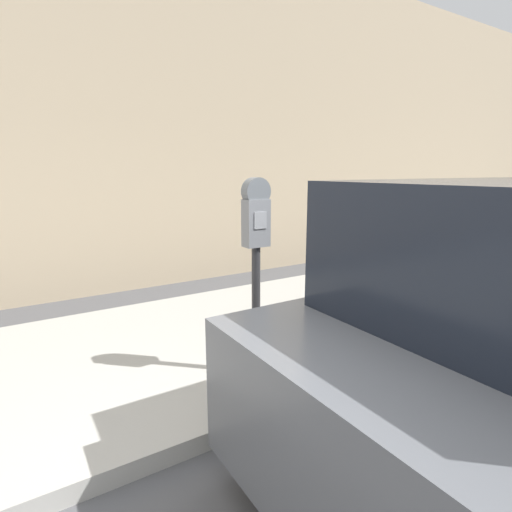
% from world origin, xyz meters
% --- Properties ---
extents(sidewalk, '(24.00, 2.80, 0.13)m').
position_xyz_m(sidewalk, '(0.00, 2.20, 0.07)').
color(sidewalk, '#ADAAA3').
rests_on(sidewalk, ground_plane).
extents(building_facade, '(24.00, 0.30, 5.22)m').
position_xyz_m(building_facade, '(0.00, 4.84, 2.61)').
color(building_facade, tan).
rests_on(building_facade, ground_plane).
extents(parking_meter, '(0.21, 0.13, 1.61)m').
position_xyz_m(parking_meter, '(0.58, 1.32, 1.25)').
color(parking_meter, '#2D2D30').
rests_on(parking_meter, sidewalk).
extents(fire_hydrant, '(0.26, 0.26, 0.77)m').
position_xyz_m(fire_hydrant, '(3.33, 1.46, 0.52)').
color(fire_hydrant, '#999EA3').
rests_on(fire_hydrant, sidewalk).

